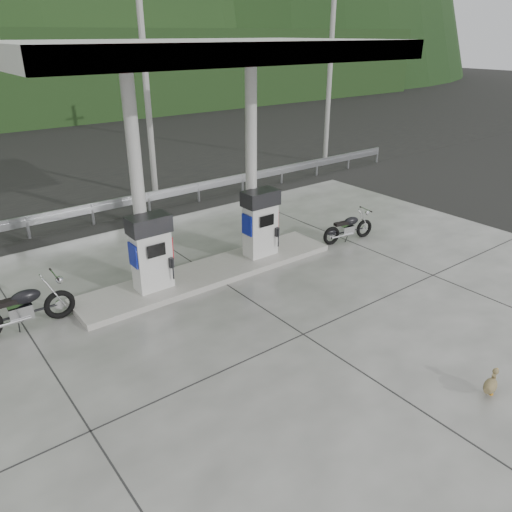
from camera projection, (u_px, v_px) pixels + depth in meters
ground at (273, 315)px, 11.03m from camera, size 160.00×160.00×0.00m
forecourt_apron at (273, 315)px, 11.02m from camera, size 18.00×14.00×0.02m
pump_island at (211, 272)px, 12.80m from camera, size 7.00×1.40×0.15m
gas_pump_left at (151, 253)px, 11.51m from camera, size 0.95×0.55×1.80m
gas_pump_right at (260, 223)px, 13.28m from camera, size 0.95×0.55×1.80m
canopy_column_left at (137, 182)px, 11.14m from camera, size 0.30×0.30×5.00m
canopy_column_right at (251, 161)px, 12.92m from camera, size 0.30×0.30×5.00m
canopy_roof at (202, 50)px, 10.63m from camera, size 8.50×5.00×0.40m
guardrail at (120, 198)px, 16.52m from camera, size 26.00×0.16×1.42m
road at (85, 193)px, 19.35m from camera, size 60.00×7.00×0.01m
utility_pole_b at (146, 86)px, 17.37m from camera, size 0.22×0.22×8.00m
utility_pole_c at (330, 74)px, 22.37m from camera, size 0.22×0.22×8.00m
motorcycle_left at (23, 309)px, 10.32m from camera, size 2.00×0.67×0.94m
motorcycle_right at (348, 228)px, 14.78m from camera, size 1.72×0.77×0.79m
duck at (490, 386)px, 8.50m from camera, size 0.53×0.26×0.37m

